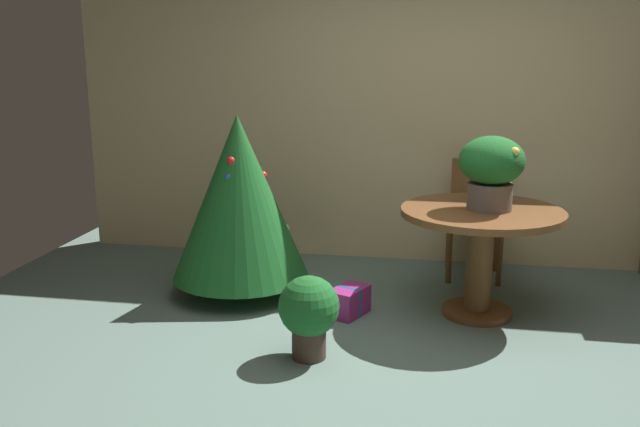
{
  "coord_description": "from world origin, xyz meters",
  "views": [
    {
      "loc": [
        0.06,
        -3.44,
        1.72
      ],
      "look_at": [
        -0.63,
        0.47,
        0.78
      ],
      "focal_mm": 38.02,
      "sensor_mm": 36.0,
      "label": 1
    }
  ],
  "objects_px": {
    "round_dining_table": "(481,236)",
    "potted_plant": "(309,311)",
    "wooden_chair_far": "(475,210)",
    "gift_box_purple": "(349,301)",
    "holiday_tree": "(239,197)",
    "flower_vase": "(491,168)"
  },
  "relations": [
    {
      "from": "round_dining_table",
      "to": "potted_plant",
      "type": "height_order",
      "value": "round_dining_table"
    },
    {
      "from": "wooden_chair_far",
      "to": "potted_plant",
      "type": "bearing_deg",
      "value": -119.92
    },
    {
      "from": "wooden_chair_far",
      "to": "gift_box_purple",
      "type": "xyz_separation_m",
      "value": [
        -0.85,
        -1.03,
        -0.43
      ]
    },
    {
      "from": "round_dining_table",
      "to": "wooden_chair_far",
      "type": "height_order",
      "value": "wooden_chair_far"
    },
    {
      "from": "round_dining_table",
      "to": "holiday_tree",
      "type": "bearing_deg",
      "value": 175.67
    },
    {
      "from": "wooden_chair_far",
      "to": "holiday_tree",
      "type": "height_order",
      "value": "holiday_tree"
    },
    {
      "from": "holiday_tree",
      "to": "gift_box_purple",
      "type": "relative_size",
      "value": 3.88
    },
    {
      "from": "wooden_chair_far",
      "to": "potted_plant",
      "type": "distance_m",
      "value": 2.0
    },
    {
      "from": "potted_plant",
      "to": "gift_box_purple",
      "type": "bearing_deg",
      "value": 78.6
    },
    {
      "from": "holiday_tree",
      "to": "potted_plant",
      "type": "bearing_deg",
      "value": -54.6
    },
    {
      "from": "holiday_tree",
      "to": "round_dining_table",
      "type": "bearing_deg",
      "value": -4.33
    },
    {
      "from": "flower_vase",
      "to": "gift_box_purple",
      "type": "xyz_separation_m",
      "value": [
        -0.89,
        -0.15,
        -0.91
      ]
    },
    {
      "from": "flower_vase",
      "to": "potted_plant",
      "type": "bearing_deg",
      "value": -140.6
    },
    {
      "from": "wooden_chair_far",
      "to": "holiday_tree",
      "type": "xyz_separation_m",
      "value": [
        -1.68,
        -0.74,
        0.2
      ]
    },
    {
      "from": "flower_vase",
      "to": "gift_box_purple",
      "type": "relative_size",
      "value": 1.42
    },
    {
      "from": "flower_vase",
      "to": "wooden_chair_far",
      "type": "distance_m",
      "value": 1.0
    },
    {
      "from": "round_dining_table",
      "to": "flower_vase",
      "type": "xyz_separation_m",
      "value": [
        0.04,
        -0.0,
        0.46
      ]
    },
    {
      "from": "wooden_chair_far",
      "to": "gift_box_purple",
      "type": "relative_size",
      "value": 2.7
    },
    {
      "from": "round_dining_table",
      "to": "potted_plant",
      "type": "relative_size",
      "value": 2.16
    },
    {
      "from": "round_dining_table",
      "to": "potted_plant",
      "type": "distance_m",
      "value": 1.33
    },
    {
      "from": "flower_vase",
      "to": "holiday_tree",
      "type": "relative_size",
      "value": 0.37
    },
    {
      "from": "gift_box_purple",
      "to": "potted_plant",
      "type": "bearing_deg",
      "value": -101.4
    }
  ]
}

